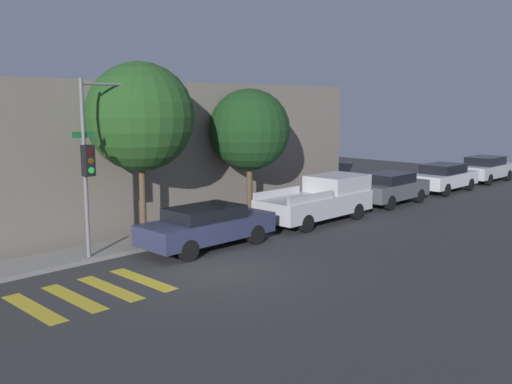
% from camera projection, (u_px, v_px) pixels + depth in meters
% --- Properties ---
extents(ground_plane, '(60.00, 60.00, 0.00)m').
position_uv_depth(ground_plane, '(216.00, 271.00, 16.12)').
color(ground_plane, '#333335').
extents(sidewalk, '(26.00, 1.68, 0.14)m').
position_uv_depth(sidewalk, '(135.00, 244.00, 18.90)').
color(sidewalk, gray).
rests_on(sidewalk, ground).
extents(building_row, '(26.00, 6.00, 5.46)m').
position_uv_depth(building_row, '(68.00, 156.00, 21.41)').
color(building_row, slate).
rests_on(building_row, ground).
extents(crosswalk, '(3.47, 2.60, 0.00)m').
position_uv_depth(crosswalk, '(92.00, 293.00, 14.25)').
color(crosswalk, gold).
rests_on(crosswalk, ground).
extents(traffic_light_pole, '(2.28, 0.56, 5.40)m').
position_uv_depth(traffic_light_pole, '(98.00, 144.00, 16.78)').
color(traffic_light_pole, slate).
rests_on(traffic_light_pole, ground).
extents(sedan_near_corner, '(4.64, 1.79, 1.39)m').
position_uv_depth(sedan_near_corner, '(207.00, 226.00, 18.51)').
color(sedan_near_corner, '#2D3351').
rests_on(sedan_near_corner, ground).
extents(pickup_truck, '(5.21, 1.98, 1.76)m').
position_uv_depth(pickup_truck, '(321.00, 199.00, 22.70)').
color(pickup_truck, '#BCBCC1').
rests_on(pickup_truck, ground).
extents(sedan_middle, '(4.21, 1.75, 1.47)m').
position_uv_depth(sedan_middle, '(391.00, 188.00, 26.43)').
color(sedan_middle, '#4C5156').
rests_on(sedan_middle, ground).
extents(sedan_far_end, '(4.45, 1.87, 1.49)m').
position_uv_depth(sedan_far_end, '(444.00, 177.00, 30.16)').
color(sedan_far_end, silver).
rests_on(sedan_far_end, ground).
extents(sedan_tail_of_row, '(4.56, 1.84, 1.52)m').
position_uv_depth(sedan_tail_of_row, '(485.00, 168.00, 33.94)').
color(sedan_tail_of_row, '#B7BABF').
rests_on(sedan_tail_of_row, ground).
extents(tree_near_corner, '(3.59, 3.59, 6.04)m').
position_uv_depth(tree_near_corner, '(140.00, 117.00, 18.74)').
color(tree_near_corner, brown).
rests_on(tree_near_corner, ground).
extents(tree_midblock, '(3.20, 3.20, 5.25)m').
position_uv_depth(tree_midblock, '(249.00, 130.00, 22.43)').
color(tree_midblock, brown).
rests_on(tree_midblock, ground).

